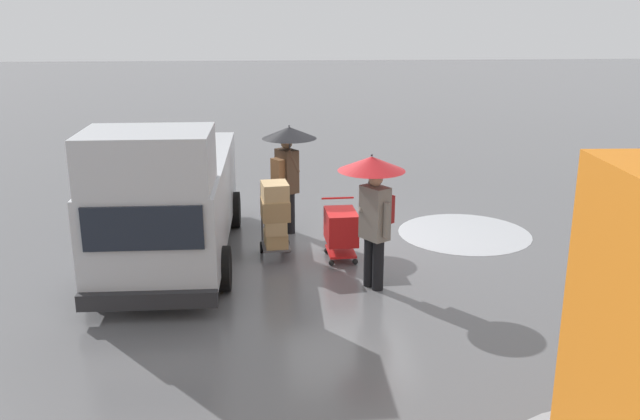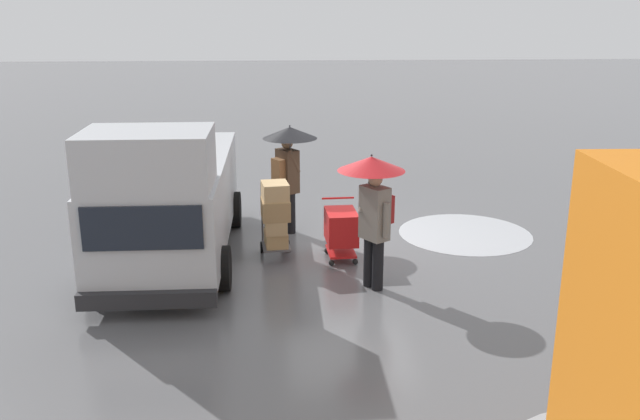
{
  "view_description": "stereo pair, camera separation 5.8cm",
  "coord_description": "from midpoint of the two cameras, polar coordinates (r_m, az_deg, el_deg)",
  "views": [
    {
      "loc": [
        1.36,
        12.23,
        4.3
      ],
      "look_at": [
        0.69,
        1.44,
        1.05
      ],
      "focal_mm": 38.23,
      "sensor_mm": 36.0,
      "label": 1
    },
    {
      "loc": [
        1.31,
        12.23,
        4.3
      ],
      "look_at": [
        0.69,
        1.44,
        1.05
      ],
      "focal_mm": 38.23,
      "sensor_mm": 36.0,
      "label": 2
    }
  ],
  "objects": [
    {
      "name": "pedestrian_pink_side",
      "position": [
        13.07,
        -2.84,
        4.65
      ],
      "size": [
        1.04,
        1.04,
        2.15
      ],
      "color": "black",
      "rests_on": "ground"
    },
    {
      "name": "slush_patch_far_side",
      "position": [
        13.71,
        11.86,
        -1.91
      ],
      "size": [
        2.59,
        2.59,
        0.01
      ],
      "primitive_type": "cylinder",
      "color": "#ADAFB5",
      "rests_on": "ground"
    },
    {
      "name": "pedestrian_black_side",
      "position": [
        10.47,
        4.34,
        1.56
      ],
      "size": [
        1.04,
        1.04,
        2.15
      ],
      "color": "black",
      "rests_on": "ground"
    },
    {
      "name": "shopping_cart_vendor",
      "position": [
        11.91,
        1.63,
        -1.54
      ],
      "size": [
        0.6,
        0.85,
        1.02
      ],
      "color": "red",
      "rests_on": "ground"
    },
    {
      "name": "cargo_van_parked_right",
      "position": [
        11.92,
        -12.69,
        1.13
      ],
      "size": [
        2.22,
        5.35,
        2.6
      ],
      "color": "#B7BABF",
      "rests_on": "ground"
    },
    {
      "name": "slush_patch_near_cluster",
      "position": [
        15.01,
        -13.56,
        -0.38
      ],
      "size": [
        1.64,
        1.64,
        0.01
      ],
      "primitive_type": "cylinder",
      "color": "silver",
      "rests_on": "ground"
    },
    {
      "name": "ground_plane",
      "position": [
        13.03,
        2.51,
        -2.56
      ],
      "size": [
        90.0,
        90.0,
        0.0
      ],
      "primitive_type": "plane",
      "color": "#5B5B5E"
    },
    {
      "name": "hand_dolly_boxes",
      "position": [
        11.93,
        -3.9,
        -0.4
      ],
      "size": [
        0.56,
        0.74,
        1.37
      ],
      "color": "#515156",
      "rests_on": "ground"
    }
  ]
}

